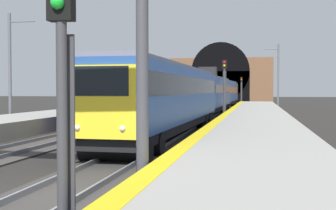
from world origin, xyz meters
The scene contains 12 objects.
ground_plane centered at (0.00, 0.00, 0.00)m, with size 320.00×320.00×0.00m, color #282623.
platform_right centered at (0.00, -4.50, 0.45)m, with size 112.00×4.42×0.90m, color #9E9B93.
platform_right_edge_strip centered at (0.00, -2.53, 0.90)m, with size 112.00×0.50×0.01m, color yellow.
track_main_line centered at (0.00, 0.00, 0.04)m, with size 160.00×2.67×0.21m.
train_main_approaching centered at (33.89, 0.00, 2.18)m, with size 59.92×3.23×4.68m.
train_adjacent_platform centered at (34.56, 5.09, 2.34)m, with size 39.74×2.97×4.93m.
railway_signal_near centered at (-3.48, -1.78, 2.80)m, with size 0.39×0.38×4.57m.
railway_signal_mid centered at (30.95, -1.78, 3.02)m, with size 0.39×0.38×5.14m.
railway_signal_far centered at (76.17, -1.78, 2.88)m, with size 0.39×0.38×4.88m.
tunnel_portal centered at (82.60, 2.55, 4.49)m, with size 2.12×20.51×11.97m.
catenary_mast_near centered at (47.61, -7.09, 4.12)m, with size 0.22×1.76×8.07m.
catenary_mast_far centered at (19.41, 12.17, 4.00)m, with size 0.22×2.01×7.79m.
Camera 1 is at (-9.83, -4.59, 2.52)m, focal length 49.30 mm.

